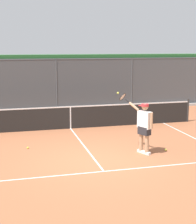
% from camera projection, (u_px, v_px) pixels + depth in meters
% --- Properties ---
extents(ground_plane, '(60.00, 60.00, 0.00)m').
position_uv_depth(ground_plane, '(95.00, 161.00, 10.45)').
color(ground_plane, '#A8603D').
extents(court_line_markings, '(8.57, 9.57, 0.01)m').
position_uv_depth(court_line_markings, '(107.00, 176.00, 9.22)').
color(court_line_markings, white).
rests_on(court_line_markings, ground).
extents(fence_backdrop, '(19.79, 1.37, 2.99)m').
position_uv_depth(fence_backdrop, '(55.00, 83.00, 18.70)').
color(fence_backdrop, '#474C51').
rests_on(fence_backdrop, ground).
extents(tennis_net, '(11.01, 0.09, 1.07)m').
position_uv_depth(tennis_net, '(70.00, 117.00, 14.44)').
color(tennis_net, '#2D2D2D').
rests_on(tennis_net, ground).
extents(tennis_player, '(0.88, 1.16, 1.93)m').
position_uv_depth(tennis_player, '(144.00, 125.00, 10.98)').
color(tennis_player, silver).
rests_on(tennis_player, ground).
extents(tennis_ball_by_sideline, '(0.07, 0.07, 0.07)m').
position_uv_depth(tennis_ball_by_sideline, '(28.00, 148.00, 11.67)').
color(tennis_ball_by_sideline, '#D6E042').
rests_on(tennis_ball_by_sideline, ground).
extents(tennis_ball_near_baseline, '(0.07, 0.07, 0.07)m').
position_uv_depth(tennis_ball_near_baseline, '(166.00, 150.00, 11.43)').
color(tennis_ball_near_baseline, '#D6E042').
rests_on(tennis_ball_near_baseline, ground).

